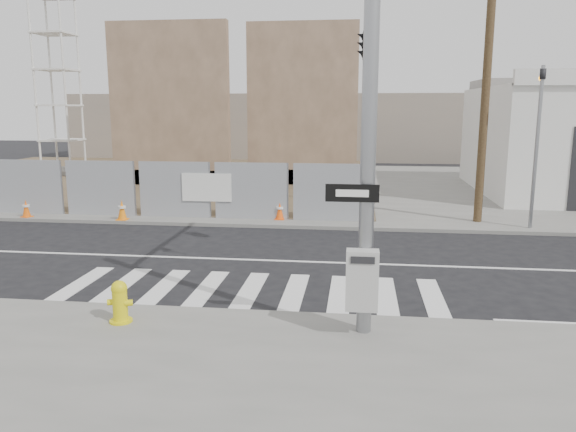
# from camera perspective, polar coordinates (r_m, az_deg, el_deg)

# --- Properties ---
(ground) EXTENTS (100.00, 100.00, 0.00)m
(ground) POSITION_cam_1_polar(r_m,az_deg,el_deg) (15.05, -2.06, -4.54)
(ground) COLOR black
(ground) RESTS_ON ground
(sidewalk_far) EXTENTS (50.00, 20.00, 0.12)m
(sidewalk_far) POSITION_cam_1_polar(r_m,az_deg,el_deg) (28.68, 2.42, 3.05)
(sidewalk_far) COLOR slate
(sidewalk_far) RESTS_ON ground
(signal_pole) EXTENTS (0.96, 5.87, 7.00)m
(signal_pole) POSITION_cam_1_polar(r_m,az_deg,el_deg) (12.28, 8.13, 14.39)
(signal_pole) COLOR gray
(signal_pole) RESTS_ON sidewalk_near
(far_signal_pole) EXTENTS (0.16, 0.20, 5.60)m
(far_signal_pole) POSITION_cam_1_polar(r_m,az_deg,el_deg) (19.74, 24.10, 8.47)
(far_signal_pole) COLOR gray
(far_signal_pole) RESTS_ON sidewalk_far
(chain_link_fence) EXTENTS (24.60, 0.04, 2.00)m
(chain_link_fence) POSITION_cam_1_polar(r_m,az_deg,el_deg) (23.10, -25.24, 2.72)
(chain_link_fence) COLOR gray
(chain_link_fence) RESTS_ON sidewalk_far
(concrete_wall_left) EXTENTS (6.00, 1.30, 8.00)m
(concrete_wall_left) POSITION_cam_1_polar(r_m,az_deg,el_deg) (28.94, -11.83, 9.50)
(concrete_wall_left) COLOR brown
(concrete_wall_left) RESTS_ON sidewalk_far
(concrete_wall_right) EXTENTS (5.50, 1.30, 8.00)m
(concrete_wall_right) POSITION_cam_1_polar(r_m,az_deg,el_deg) (28.54, 1.47, 9.70)
(concrete_wall_right) COLOR brown
(concrete_wall_right) RESTS_ON sidewalk_far
(crane_tower) EXTENTS (2.60, 2.60, 18.15)m
(crane_tower) POSITION_cam_1_polar(r_m,az_deg,el_deg) (36.13, -22.79, 18.15)
(crane_tower) COLOR slate
(crane_tower) RESTS_ON sidewalk_far
(utility_pole_right) EXTENTS (1.60, 0.28, 10.00)m
(utility_pole_right) POSITION_cam_1_polar(r_m,az_deg,el_deg) (20.27, 19.57, 13.71)
(utility_pole_right) COLOR brown
(utility_pole_right) RESTS_ON sidewalk_far
(fire_hydrant) EXTENTS (0.54, 0.54, 0.79)m
(fire_hydrant) POSITION_cam_1_polar(r_m,az_deg,el_deg) (10.90, -16.71, -8.33)
(fire_hydrant) COLOR yellow
(fire_hydrant) RESTS_ON sidewalk_near
(traffic_cone_b) EXTENTS (0.41, 0.41, 0.64)m
(traffic_cone_b) POSITION_cam_1_polar(r_m,az_deg,el_deg) (22.34, -25.06, 0.69)
(traffic_cone_b) COLOR #F55F0C
(traffic_cone_b) RESTS_ON sidewalk_far
(traffic_cone_c) EXTENTS (0.37, 0.37, 0.71)m
(traffic_cone_c) POSITION_cam_1_polar(r_m,az_deg,el_deg) (20.58, -16.51, 0.57)
(traffic_cone_c) COLOR orange
(traffic_cone_c) RESTS_ON sidewalk_far
(traffic_cone_d) EXTENTS (0.36, 0.36, 0.64)m
(traffic_cone_d) POSITION_cam_1_polar(r_m,az_deg,el_deg) (19.82, -0.84, 0.55)
(traffic_cone_d) COLOR #FF550D
(traffic_cone_d) RESTS_ON sidewalk_far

